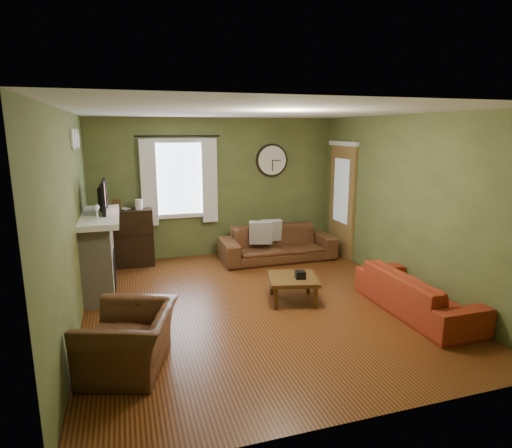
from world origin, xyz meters
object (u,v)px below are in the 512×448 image
object	(u,v)px
sofa_brown	(277,243)
sofa_red	(416,293)
coffee_table	(293,289)
armchair	(129,340)
bookshelf	(128,238)

from	to	relation	value
sofa_brown	sofa_red	size ratio (longest dim) A/B	1.12
sofa_brown	coffee_table	distance (m)	2.01
armchair	sofa_brown	bearing A→B (deg)	156.81
sofa_red	coffee_table	distance (m)	1.65
sofa_red	armchair	distance (m)	3.66
armchair	coffee_table	bearing A→B (deg)	135.37
sofa_brown	coffee_table	xyz separation A→B (m)	(-0.48, -1.94, -0.13)
bookshelf	sofa_red	xyz separation A→B (m)	(3.58, -3.22, -0.23)
sofa_brown	armchair	size ratio (longest dim) A/B	2.20
sofa_red	armchair	size ratio (longest dim) A/B	1.96
sofa_red	coffee_table	xyz separation A→B (m)	(-1.41, 0.85, -0.10)
bookshelf	sofa_brown	xyz separation A→B (m)	(2.65, -0.43, -0.20)
sofa_red	armchair	xyz separation A→B (m)	(-3.64, -0.30, 0.04)
armchair	coffee_table	distance (m)	2.52
sofa_brown	armchair	world-z (taller)	armchair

